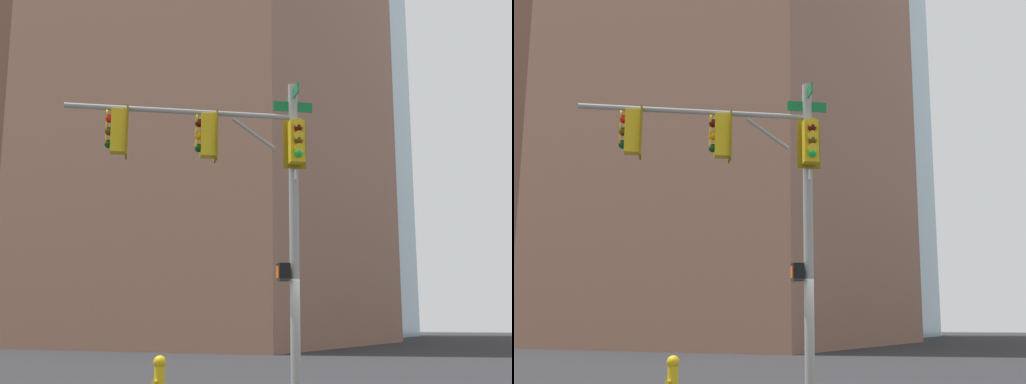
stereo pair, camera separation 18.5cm
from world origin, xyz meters
TOP-DOWN VIEW (x-y plane):
  - signal_pole_assembly at (1.20, -1.22)m, footprint 3.65×4.77m
  - fire_hydrant at (2.98, -2.15)m, footprint 0.34×0.26m
  - building_brick_nearside at (-27.68, -17.30)m, footprint 25.18×18.79m
  - building_brick_midblock at (-31.94, -31.94)m, footprint 22.45×17.08m

SIDE VIEW (x-z plane):
  - fire_hydrant at x=2.98m, z-range 0.04..0.91m
  - signal_pole_assembly at x=1.20m, z-range 1.33..8.50m
  - building_brick_nearside at x=-27.68m, z-range 0.00..45.93m
  - building_brick_midblock at x=-31.94m, z-range 0.00..48.86m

